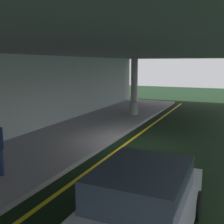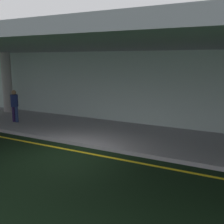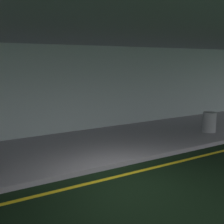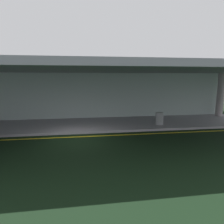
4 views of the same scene
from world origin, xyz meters
name	(u,v)px [view 1 (image 1 of 4)]	position (x,y,z in m)	size (l,w,h in m)	color
ground_plane	(138,144)	(0.00, 0.00, 0.00)	(60.00, 60.00, 0.00)	black
sidewalk	(76,135)	(0.00, 3.10, 0.07)	(26.00, 4.20, 0.15)	#96919A
lane_stripe_yellow	(128,142)	(0.00, 0.46, 0.00)	(26.00, 0.14, 0.01)	yellow
support_column_left_mid	(134,80)	(12.00, 4.39, 1.97)	(0.58, 0.58, 3.65)	#9E9196
ceiling_overhang	(83,51)	(0.00, 2.60, 3.95)	(28.00, 13.20, 0.30)	gray
terminal_back_wall	(35,94)	(0.00, 5.35, 1.90)	(26.00, 0.30, 3.80)	#A8B9B8
car_silver	(140,209)	(-6.40, -2.18, 0.71)	(4.10, 1.92, 1.50)	#B3BBC5
trash_bin_steel	(134,108)	(5.73, 2.21, 0.57)	(0.56, 0.56, 0.85)	gray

